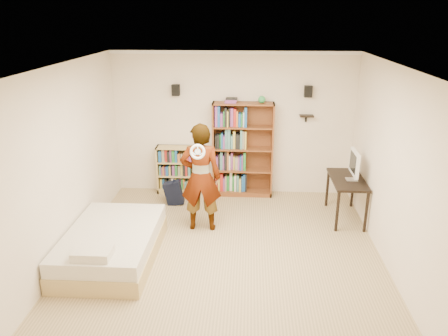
# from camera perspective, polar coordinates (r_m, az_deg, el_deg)

# --- Properties ---
(ground) EXTENTS (4.50, 5.00, 0.01)m
(ground) POSITION_cam_1_polar(r_m,az_deg,el_deg) (6.46, 0.20, -11.50)
(ground) COLOR tan
(ground) RESTS_ON ground
(room_shell) EXTENTS (4.52, 5.02, 2.71)m
(room_shell) POSITION_cam_1_polar(r_m,az_deg,el_deg) (5.74, 0.22, 3.71)
(room_shell) COLOR white
(room_shell) RESTS_ON ground
(crown_molding) EXTENTS (4.50, 5.00, 0.06)m
(crown_molding) POSITION_cam_1_polar(r_m,az_deg,el_deg) (5.56, 0.24, 12.74)
(crown_molding) COLOR white
(crown_molding) RESTS_ON room_shell
(speaker_left) EXTENTS (0.14, 0.12, 0.20)m
(speaker_left) POSITION_cam_1_polar(r_m,az_deg,el_deg) (8.14, -6.31, 10.08)
(speaker_left) COLOR black
(speaker_left) RESTS_ON room_shell
(speaker_right) EXTENTS (0.14, 0.12, 0.20)m
(speaker_right) POSITION_cam_1_polar(r_m,az_deg,el_deg) (8.09, 10.94, 9.79)
(speaker_right) COLOR black
(speaker_right) RESTS_ON room_shell
(wall_shelf) EXTENTS (0.25, 0.16, 0.02)m
(wall_shelf) POSITION_cam_1_polar(r_m,az_deg,el_deg) (8.19, 10.73, 6.70)
(wall_shelf) COLOR black
(wall_shelf) RESTS_ON room_shell
(tall_bookshelf) EXTENTS (1.13, 0.33, 1.79)m
(tall_bookshelf) POSITION_cam_1_polar(r_m,az_deg,el_deg) (8.22, 2.46, 2.36)
(tall_bookshelf) COLOR brown
(tall_bookshelf) RESTS_ON ground
(low_bookshelf) EXTENTS (0.74, 0.28, 0.93)m
(low_bookshelf) POSITION_cam_1_polar(r_m,az_deg,el_deg) (8.50, -6.23, -0.23)
(low_bookshelf) COLOR tan
(low_bookshelf) RESTS_ON ground
(computer_desk) EXTENTS (0.53, 1.06, 0.72)m
(computer_desk) POSITION_cam_1_polar(r_m,az_deg,el_deg) (7.70, 15.61, -3.85)
(computer_desk) COLOR black
(computer_desk) RESTS_ON ground
(imac) EXTENTS (0.12, 0.51, 0.50)m
(imac) POSITION_cam_1_polar(r_m,az_deg,el_deg) (7.44, 16.49, 0.30)
(imac) COLOR white
(imac) RESTS_ON computer_desk
(daybed) EXTENTS (1.23, 1.89, 0.56)m
(daybed) POSITION_cam_1_polar(r_m,az_deg,el_deg) (6.48, -14.47, -9.19)
(daybed) COLOR silver
(daybed) RESTS_ON ground
(person) EXTENTS (0.65, 0.44, 1.77)m
(person) POSITION_cam_1_polar(r_m,az_deg,el_deg) (6.89, -3.05, -1.26)
(person) COLOR black
(person) RESTS_ON ground
(wii_wheel) EXTENTS (0.23, 0.09, 0.23)m
(wii_wheel) POSITION_cam_1_polar(r_m,az_deg,el_deg) (6.41, -3.46, 2.12)
(wii_wheel) COLOR white
(wii_wheel) RESTS_ON person
(navy_bag) EXTENTS (0.34, 0.23, 0.45)m
(navy_bag) POSITION_cam_1_polar(r_m,az_deg,el_deg) (8.05, -6.58, -3.21)
(navy_bag) COLOR black
(navy_bag) RESTS_ON ground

